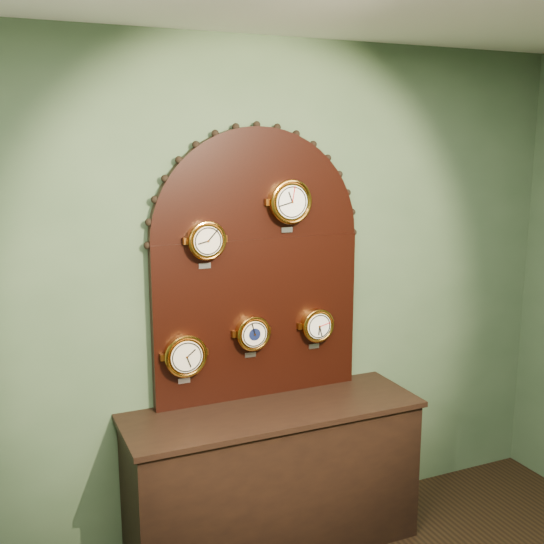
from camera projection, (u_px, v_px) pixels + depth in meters
name	position (u px, v px, depth m)	size (l,w,h in m)	color
wall_back	(254.00, 295.00, 3.71)	(4.00, 4.00, 0.00)	#435A3E
shop_counter	(273.00, 481.00, 3.67)	(1.60, 0.50, 0.80)	black
display_board	(257.00, 257.00, 3.62)	(1.26, 0.06, 1.53)	black
roman_clock	(206.00, 240.00, 3.41)	(0.21, 0.08, 0.26)	#C8802A
arabic_clock	(290.00, 202.00, 3.57)	(0.24, 0.08, 0.29)	#C8802A
hygrometer	(185.00, 355.00, 3.48)	(0.23, 0.08, 0.28)	#C8802A
barometer	(252.00, 333.00, 3.62)	(0.20, 0.08, 0.25)	#C8802A
tide_clock	(317.00, 325.00, 3.78)	(0.20, 0.08, 0.25)	#C8802A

